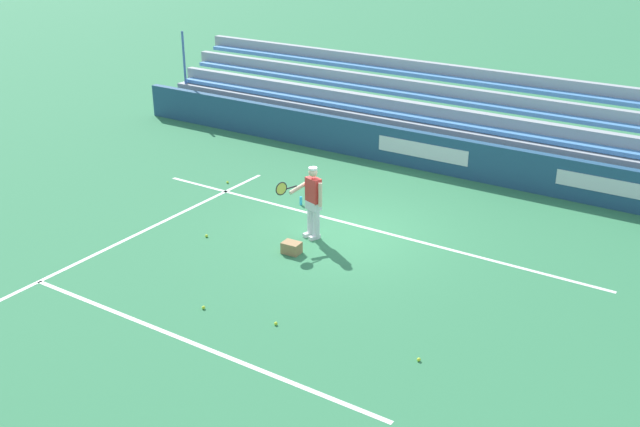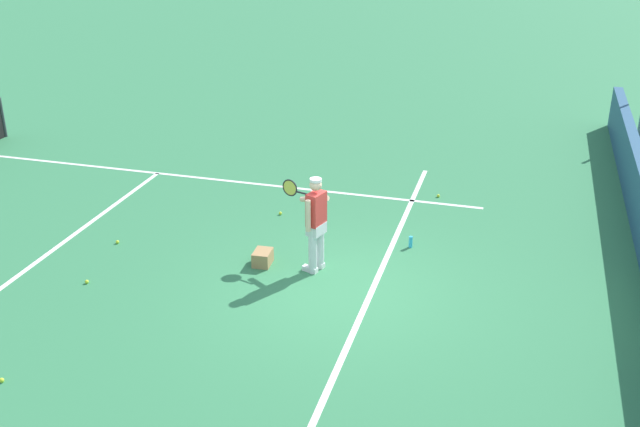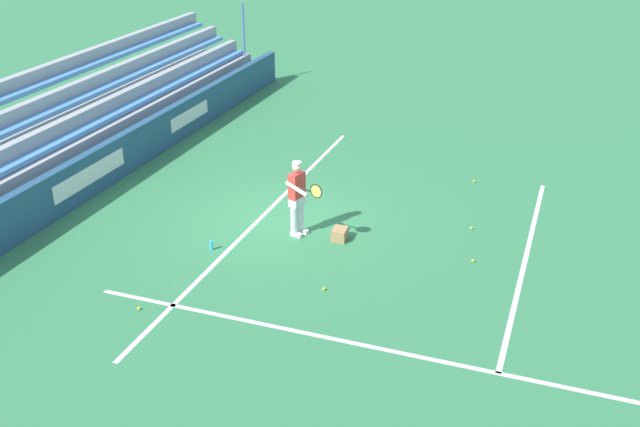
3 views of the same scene
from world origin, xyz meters
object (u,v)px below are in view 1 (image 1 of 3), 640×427
(tennis_player, at_px, (312,202))
(ball_box_cardboard, at_px, (292,248))
(tennis_ball_toward_net, at_px, (204,308))
(tennis_ball_near_player, at_px, (276,324))
(tennis_ball_on_baseline, at_px, (419,360))
(tennis_ball_stray_back, at_px, (227,182))
(water_bottle, at_px, (301,201))
(tennis_ball_by_box, at_px, (207,236))

(tennis_player, distance_m, ball_box_cardboard, 1.22)
(tennis_ball_toward_net, xyz_separation_m, tennis_ball_near_player, (-1.51, -0.29, 0.00))
(ball_box_cardboard, xyz_separation_m, tennis_ball_on_baseline, (-4.22, 2.24, -0.10))
(tennis_player, relative_size, tennis_ball_on_baseline, 25.98)
(ball_box_cardboard, distance_m, tennis_ball_on_baseline, 4.78)
(ball_box_cardboard, xyz_separation_m, tennis_ball_toward_net, (0.03, 2.92, -0.10))
(ball_box_cardboard, relative_size, tennis_ball_stray_back, 6.06)
(tennis_player, height_order, tennis_ball_toward_net, tennis_player)
(tennis_ball_near_player, bearing_deg, tennis_ball_stray_back, -43.75)
(tennis_ball_stray_back, relative_size, water_bottle, 0.30)
(tennis_ball_stray_back, xyz_separation_m, tennis_ball_near_player, (-5.45, 5.21, 0.00))
(tennis_player, relative_size, ball_box_cardboard, 4.29)
(tennis_player, bearing_deg, tennis_ball_stray_back, -22.77)
(tennis_ball_stray_back, bearing_deg, tennis_ball_by_box, 121.47)
(tennis_ball_by_box, bearing_deg, tennis_ball_on_baseline, 163.86)
(tennis_player, relative_size, tennis_ball_by_box, 25.98)
(tennis_ball_on_baseline, bearing_deg, ball_box_cardboard, -27.92)
(tennis_ball_toward_net, distance_m, tennis_ball_near_player, 1.54)
(tennis_ball_toward_net, bearing_deg, tennis_ball_on_baseline, -170.89)
(tennis_ball_by_box, height_order, tennis_ball_near_player, same)
(tennis_player, xyz_separation_m, ball_box_cardboard, (-0.07, 0.95, -0.76))
(tennis_ball_toward_net, relative_size, tennis_ball_near_player, 1.00)
(tennis_ball_by_box, height_order, water_bottle, water_bottle)
(tennis_ball_on_baseline, relative_size, water_bottle, 0.30)
(tennis_player, height_order, tennis_ball_on_baseline, tennis_player)
(tennis_ball_stray_back, bearing_deg, water_bottle, 176.20)
(ball_box_cardboard, bearing_deg, water_bottle, -59.95)
(tennis_ball_stray_back, bearing_deg, tennis_ball_on_baseline, 149.50)
(water_bottle, bearing_deg, ball_box_cardboard, 120.05)
(tennis_ball_on_baseline, height_order, water_bottle, water_bottle)
(tennis_ball_near_player, bearing_deg, water_bottle, -60.29)
(tennis_ball_toward_net, xyz_separation_m, tennis_ball_by_box, (2.11, -2.52, 0.00))
(tennis_ball_toward_net, relative_size, tennis_ball_on_baseline, 1.00)
(tennis_ball_near_player, bearing_deg, tennis_ball_by_box, -31.67)
(water_bottle, bearing_deg, tennis_player, 132.09)
(tennis_player, bearing_deg, tennis_ball_by_box, 33.11)
(tennis_ball_on_baseline, height_order, tennis_ball_stray_back, same)
(tennis_ball_toward_net, bearing_deg, ball_box_cardboard, -90.59)
(tennis_ball_by_box, distance_m, water_bottle, 2.91)
(ball_box_cardboard, relative_size, water_bottle, 1.82)
(tennis_ball_by_box, distance_m, tennis_ball_near_player, 4.26)
(tennis_ball_by_box, bearing_deg, tennis_player, -146.89)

